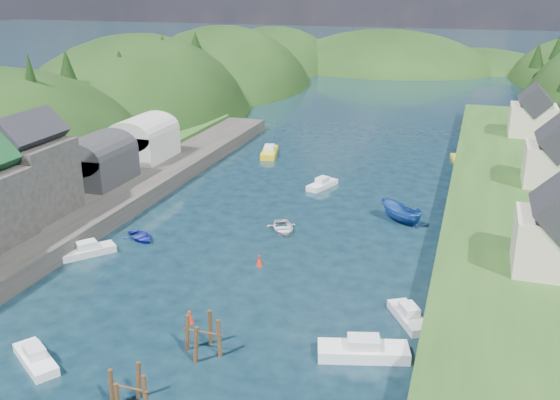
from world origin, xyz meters
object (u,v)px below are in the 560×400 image
(channel_buoy_near, at_px, (190,317))
(channel_buoy_far, at_px, (259,261))
(piling_cluster_near, at_px, (129,395))
(piling_cluster_far, at_px, (203,339))

(channel_buoy_near, relative_size, channel_buoy_far, 1.00)
(piling_cluster_near, bearing_deg, piling_cluster_far, 75.58)
(channel_buoy_far, bearing_deg, piling_cluster_far, -86.02)
(channel_buoy_near, bearing_deg, channel_buoy_far, 81.48)
(piling_cluster_near, distance_m, channel_buoy_far, 22.98)
(piling_cluster_near, bearing_deg, channel_buoy_far, 87.93)
(piling_cluster_far, height_order, channel_buoy_far, piling_cluster_far)
(piling_cluster_far, bearing_deg, piling_cluster_near, -104.42)
(channel_buoy_near, distance_m, channel_buoy_far, 12.05)
(piling_cluster_near, relative_size, piling_cluster_far, 0.94)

